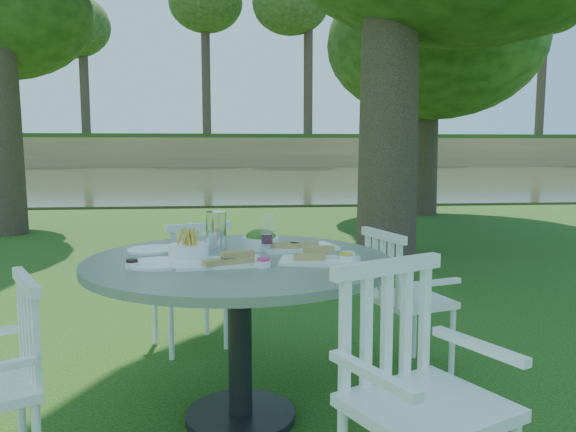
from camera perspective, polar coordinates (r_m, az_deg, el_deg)
The scene contains 9 objects.
ground at distance 4.40m, azimuth 0.26°, elevation -11.37°, with size 140.00×140.00×0.00m, color #14370B.
table at distance 2.82m, azimuth -4.97°, elevation -7.17°, with size 1.51×1.51×0.84m.
chair_ne at distance 3.48m, azimuth 11.03°, elevation -7.49°, with size 0.53×0.55×0.89m.
chair_nw at distance 3.87m, azimuth -9.55°, elevation -5.99°, with size 0.58×0.57×0.89m.
chair_sw at distance 2.55m, azimuth -27.07°, elevation -13.72°, with size 0.57×0.58×0.87m.
chair_se at distance 2.10m, azimuth 12.08°, elevation -15.78°, with size 0.64×0.63×0.97m.
tableware at distance 2.84m, azimuth -5.81°, elevation -3.24°, with size 1.17×0.67×0.21m.
river at distance 27.20m, azimuth -4.74°, elevation 3.89°, with size 100.00×28.00×0.12m, color #2D311D.
far_bank at distance 45.66m, azimuth -4.86°, elevation 14.17°, with size 100.00×18.00×15.20m.
Camera 1 is at (-0.43, -4.16, 1.37)m, focal length 35.00 mm.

